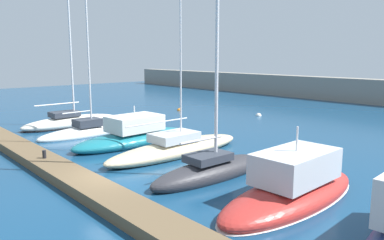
{
  "coord_description": "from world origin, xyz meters",
  "views": [
    {
      "loc": [
        15.38,
        -8.57,
        6.08
      ],
      "look_at": [
        -1.91,
        6.76,
        2.1
      ],
      "focal_mm": 35.19,
      "sensor_mm": 36.0,
      "label": 1
    }
  ],
  "objects": [
    {
      "name": "ground_plane",
      "position": [
        0.0,
        0.0,
        0.0
      ],
      "size": [
        120.0,
        120.0,
        0.0
      ],
      "primitive_type": "plane",
      "color": "navy"
    },
    {
      "name": "sailboat_sand_fourth",
      "position": [
        -2.27,
        5.82,
        0.43
      ],
      "size": [
        2.86,
        10.43,
        15.85
      ],
      "rotation": [
        0.0,
        0.0,
        1.6
      ],
      "color": "beige",
      "rests_on": "ground_plane"
    },
    {
      "name": "dock_bollard",
      "position": [
        -4.98,
        -1.37,
        0.72
      ],
      "size": [
        0.2,
        0.2,
        0.44
      ],
      "primitive_type": "cylinder",
      "color": "black",
      "rests_on": "dock_pier"
    },
    {
      "name": "dock_pier",
      "position": [
        0.0,
        -1.37,
        0.25
      ],
      "size": [
        38.16,
        1.69,
        0.5
      ],
      "primitive_type": "cube",
      "color": "brown",
      "rests_on": "ground_plane"
    },
    {
      "name": "mooring_buoy_white",
      "position": [
        -8.37,
        21.56,
        0.0
      ],
      "size": [
        0.59,
        0.59,
        0.59
      ],
      "primitive_type": "sphere",
      "color": "white",
      "rests_on": "ground_plane"
    },
    {
      "name": "sailboat_white_second",
      "position": [
        -11.44,
        4.08,
        0.28
      ],
      "size": [
        2.39,
        7.34,
        14.38
      ],
      "rotation": [
        0.0,
        0.0,
        1.6
      ],
      "color": "white",
      "rests_on": "ground_plane"
    },
    {
      "name": "mooring_buoy_orange",
      "position": [
        -16.67,
        17.95,
        0.0
      ],
      "size": [
        0.52,
        0.52,
        0.52
      ],
      "primitive_type": "sphere",
      "color": "orange",
      "rests_on": "ground_plane"
    },
    {
      "name": "sailboat_charcoal_fifth",
      "position": [
        2.39,
        4.28,
        0.47
      ],
      "size": [
        2.08,
        7.53,
        15.63
      ],
      "rotation": [
        0.0,
        0.0,
        1.56
      ],
      "color": "#2D2D33",
      "rests_on": "ground_plane"
    },
    {
      "name": "motorboat_red_sixth",
      "position": [
        6.88,
        4.68,
        0.53
      ],
      "size": [
        3.17,
        8.94,
        3.63
      ],
      "rotation": [
        0.0,
        0.0,
        1.6
      ],
      "color": "#B72D28",
      "rests_on": "ground_plane"
    },
    {
      "name": "sailboat_ivory_nearest",
      "position": [
        -15.71,
        4.98,
        0.41
      ],
      "size": [
        2.74,
        8.93,
        15.0
      ],
      "rotation": [
        0.0,
        0.0,
        1.6
      ],
      "color": "silver",
      "rests_on": "ground_plane"
    },
    {
      "name": "motorboat_teal_third",
      "position": [
        -6.49,
        5.39,
        0.57
      ],
      "size": [
        3.42,
        9.32,
        2.95
      ],
      "rotation": [
        0.0,
        0.0,
        1.62
      ],
      "color": "#19707F",
      "rests_on": "ground_plane"
    }
  ]
}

